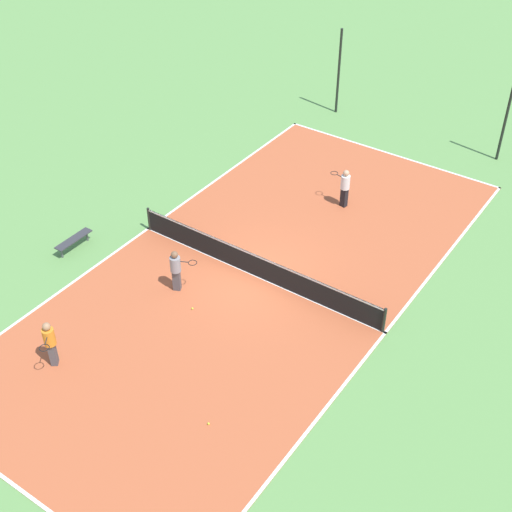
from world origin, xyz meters
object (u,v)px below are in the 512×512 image
Objects in this scene: player_center_orange at (50,341)px; tennis_ball_far_baseline at (192,308)px; player_baseline_gray at (176,268)px; tennis_net at (256,265)px; fence_post_back_right at (506,116)px; bench at (74,240)px; fence_post_back_left at (339,72)px; tennis_ball_left_sideline at (209,424)px; player_near_white at (345,186)px.

tennis_ball_far_baseline is at bearing 118.79° from player_center_orange.
tennis_ball_far_baseline is at bearing -51.54° from player_baseline_gray.
tennis_ball_far_baseline is (-0.73, -2.64, -0.46)m from tennis_net.
player_baseline_gray is 0.39× the size of fence_post_back_right.
fence_post_back_right reaches higher than tennis_net.
tennis_net is 146.20× the size of tennis_ball_far_baseline.
tennis_net is 13.49m from fence_post_back_right.
fence_post_back_left reaches higher than bench.
tennis_ball_left_sideline is at bearing -67.46° from player_baseline_gray.
tennis_net is 6.19× the size of player_baseline_gray.
tennis_net is 2.39× the size of fence_post_back_right.
fence_post_back_left reaches higher than player_near_white.
tennis_net is at bearing 99.43° from player_near_white.
player_baseline_gray is 6.03m from tennis_ball_left_sideline.
fence_post_back_right is at bearing -104.79° from player_near_white.
tennis_net is 2.81m from player_baseline_gray.
player_baseline_gray is at bearing -81.32° from fence_post_back_left.
bench is 18.57m from fence_post_back_right.
bench is 5.67m from tennis_ball_far_baseline.
fence_post_back_left is 1.00× the size of fence_post_back_right.
bench is 0.95× the size of player_center_orange.
bench is at bearing -98.68° from fence_post_back_left.
tennis_ball_far_baseline is 16.26m from fence_post_back_right.
tennis_ball_left_sideline is (2.64, -6.12, -0.46)m from tennis_net.
tennis_ball_far_baseline is at bearing 95.47° from player_near_white.
player_center_orange is (3.78, -4.46, 0.58)m from bench.
fence_post_back_left reaches higher than player_baseline_gray.
tennis_net is at bearing -68.83° from bench.
player_near_white reaches higher than tennis_ball_left_sideline.
player_near_white is at bearing 86.61° from tennis_net.
tennis_net is 7.42m from player_center_orange.
player_baseline_gray is 8.04m from player_near_white.
bench reaches higher than tennis_ball_left_sideline.
fence_post_back_left is at bearing 180.00° from fence_post_back_right.
player_baseline_gray is 1.48m from tennis_ball_far_baseline.
player_near_white is 0.39× the size of fence_post_back_left.
player_near_white is (0.33, 5.63, 0.44)m from tennis_net.
tennis_ball_left_sideline is (2.30, -11.75, -0.90)m from player_near_white.
player_center_orange is 0.39× the size of fence_post_back_right.
fence_post_back_right is (1.43, 18.88, 2.02)m from tennis_ball_left_sideline.
bench is 0.38× the size of fence_post_back_right.
tennis_net is at bearing 113.33° from tennis_ball_left_sideline.
bench is 22.97× the size of tennis_ball_left_sideline.
fence_post_back_left is at bearing -8.68° from bench.
tennis_ball_left_sideline is at bearing -94.33° from fence_post_back_right.
fence_post_back_left is at bearing 73.26° from player_baseline_gray.
tennis_ball_left_sideline is 20.14m from fence_post_back_left.
player_baseline_gray reaches higher than bench.
fence_post_back_right is (6.68, 19.70, 1.12)m from player_center_orange.
player_center_orange is at bearing -171.15° from tennis_ball_left_sideline.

